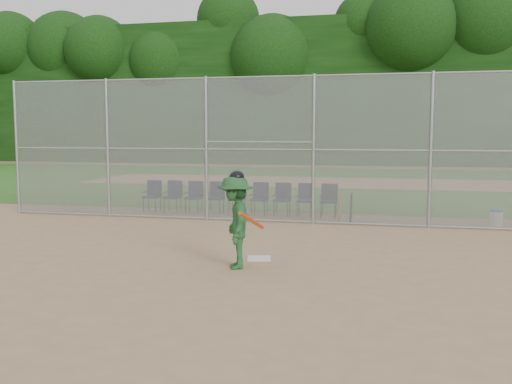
% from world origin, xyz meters
% --- Properties ---
extents(ground, '(100.00, 100.00, 0.00)m').
position_xyz_m(ground, '(0.00, 0.00, 0.00)').
color(ground, tan).
rests_on(ground, ground).
extents(grass_strip, '(100.00, 100.00, 0.00)m').
position_xyz_m(grass_strip, '(0.00, 18.00, 0.01)').
color(grass_strip, '#2D641E').
rests_on(grass_strip, ground).
extents(dirt_patch_far, '(24.00, 24.00, 0.00)m').
position_xyz_m(dirt_patch_far, '(0.00, 18.00, 0.01)').
color(dirt_patch_far, tan).
rests_on(dirt_patch_far, ground).
extents(backstop_fence, '(16.09, 0.09, 4.00)m').
position_xyz_m(backstop_fence, '(0.00, 5.00, 2.07)').
color(backstop_fence, gray).
rests_on(backstop_fence, ground).
extents(treeline, '(81.00, 60.00, 11.00)m').
position_xyz_m(treeline, '(0.00, 20.00, 5.50)').
color(treeline, black).
rests_on(treeline, ground).
extents(home_plate, '(0.54, 0.54, 0.02)m').
position_xyz_m(home_plate, '(0.52, 0.51, 0.01)').
color(home_plate, silver).
rests_on(home_plate, ground).
extents(batter_at_plate, '(1.03, 1.42, 1.78)m').
position_xyz_m(batter_at_plate, '(0.26, -0.32, 0.86)').
color(batter_at_plate, '#205127').
rests_on(batter_at_plate, ground).
extents(water_cooler, '(0.34, 0.34, 0.43)m').
position_xyz_m(water_cooler, '(5.78, 5.79, 0.22)').
color(water_cooler, white).
rests_on(water_cooler, ground).
extents(spare_bats, '(0.36, 0.35, 0.83)m').
position_xyz_m(spare_bats, '(1.85, 5.28, 0.41)').
color(spare_bats, '#D84C14').
rests_on(spare_bats, ground).
extents(chair_0, '(0.54, 0.52, 0.96)m').
position_xyz_m(chair_0, '(-4.25, 6.37, 0.48)').
color(chair_0, '#0F1A37').
rests_on(chair_0, ground).
extents(chair_1, '(0.54, 0.52, 0.96)m').
position_xyz_m(chair_1, '(-3.55, 6.37, 0.48)').
color(chair_1, '#0F1A37').
rests_on(chair_1, ground).
extents(chair_2, '(0.54, 0.52, 0.96)m').
position_xyz_m(chair_2, '(-2.86, 6.37, 0.48)').
color(chair_2, '#0F1A37').
rests_on(chair_2, ground).
extents(chair_3, '(0.54, 0.52, 0.96)m').
position_xyz_m(chair_3, '(-2.17, 6.37, 0.48)').
color(chair_3, '#0F1A37').
rests_on(chair_3, ground).
extents(chair_4, '(0.54, 0.52, 0.96)m').
position_xyz_m(chair_4, '(-1.48, 6.37, 0.48)').
color(chair_4, '#0F1A37').
rests_on(chair_4, ground).
extents(chair_5, '(0.54, 0.52, 0.96)m').
position_xyz_m(chair_5, '(-0.79, 6.37, 0.48)').
color(chair_5, '#0F1A37').
rests_on(chair_5, ground).
extents(chair_6, '(0.54, 0.52, 0.96)m').
position_xyz_m(chair_6, '(-0.10, 6.37, 0.48)').
color(chair_6, '#0F1A37').
rests_on(chair_6, ground).
extents(chair_7, '(0.54, 0.52, 0.96)m').
position_xyz_m(chair_7, '(0.59, 6.37, 0.48)').
color(chair_7, '#0F1A37').
rests_on(chair_7, ground).
extents(chair_8, '(0.54, 0.52, 0.96)m').
position_xyz_m(chair_8, '(1.28, 6.37, 0.48)').
color(chair_8, '#0F1A37').
rests_on(chair_8, ground).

